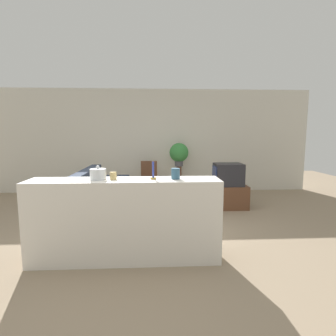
# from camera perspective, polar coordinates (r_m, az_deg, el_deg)

# --- Properties ---
(ground_plane) EXTENTS (14.00, 14.00, 0.00)m
(ground_plane) POSITION_cam_1_polar(r_m,az_deg,el_deg) (3.91, -8.35, -15.92)
(ground_plane) COLOR gray
(wall_back) EXTENTS (9.00, 0.06, 2.70)m
(wall_back) POSITION_cam_1_polar(r_m,az_deg,el_deg) (7.01, -5.99, 5.83)
(wall_back) COLOR beige
(wall_back) RESTS_ON ground_plane
(couch) EXTENTS (0.82, 1.88, 0.87)m
(couch) POSITION_cam_1_polar(r_m,az_deg,el_deg) (5.17, -14.36, -6.59)
(couch) COLOR #384256
(couch) RESTS_ON ground_plane
(tv_stand) EXTENTS (0.78, 0.51, 0.48)m
(tv_stand) POSITION_cam_1_polar(r_m,az_deg,el_deg) (5.66, 12.85, -6.05)
(tv_stand) COLOR brown
(tv_stand) RESTS_ON ground_plane
(television) EXTENTS (0.58, 0.45, 0.46)m
(television) POSITION_cam_1_polar(r_m,az_deg,el_deg) (5.57, 12.92, -1.36)
(television) COLOR #232328
(television) RESTS_ON tv_stand
(wooden_chair) EXTENTS (0.44, 0.44, 0.88)m
(wooden_chair) POSITION_cam_1_polar(r_m,az_deg,el_deg) (6.39, -4.16, -1.99)
(wooden_chair) COLOR brown
(wooden_chair) RESTS_ON ground_plane
(plant_stand) EXTENTS (0.13, 0.13, 0.74)m
(plant_stand) POSITION_cam_1_polar(r_m,az_deg,el_deg) (6.65, 2.37, -2.72)
(plant_stand) COLOR brown
(plant_stand) RESTS_ON ground_plane
(potted_plant) EXTENTS (0.48, 0.48, 0.58)m
(potted_plant) POSITION_cam_1_polar(r_m,az_deg,el_deg) (6.56, 2.41, 3.26)
(potted_plant) COLOR #4C4C51
(potted_plant) RESTS_ON plant_stand
(foreground_counter) EXTENTS (2.29, 0.44, 1.01)m
(foreground_counter) POSITION_cam_1_polar(r_m,az_deg,el_deg) (3.29, -9.29, -11.14)
(foreground_counter) COLOR white
(foreground_counter) RESTS_ON ground_plane
(decorative_bowl) EXTENTS (0.19, 0.19, 0.17)m
(decorative_bowl) POSITION_cam_1_polar(r_m,az_deg,el_deg) (3.20, -14.99, -1.30)
(decorative_bowl) COLOR silver
(decorative_bowl) RESTS_ON foreground_counter
(candle_jar) EXTENTS (0.08, 0.08, 0.09)m
(candle_jar) POSITION_cam_1_polar(r_m,az_deg,el_deg) (3.17, -11.84, -1.67)
(candle_jar) COLOR tan
(candle_jar) RESTS_ON foreground_counter
(candlestick) EXTENTS (0.07, 0.07, 0.21)m
(candlestick) POSITION_cam_1_polar(r_m,az_deg,el_deg) (3.13, -3.25, -1.26)
(candlestick) COLOR #B7933D
(candlestick) RESTS_ON foreground_counter
(coffee_tin) EXTENTS (0.10, 0.10, 0.13)m
(coffee_tin) POSITION_cam_1_polar(r_m,az_deg,el_deg) (3.14, 1.66, -1.24)
(coffee_tin) COLOR #335B75
(coffee_tin) RESTS_ON foreground_counter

